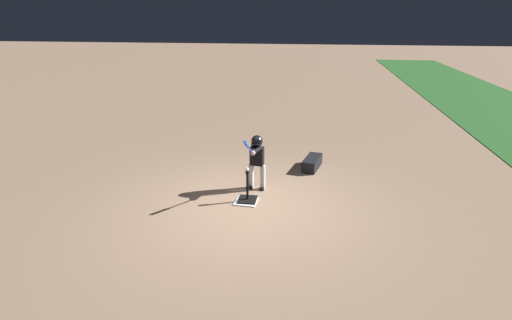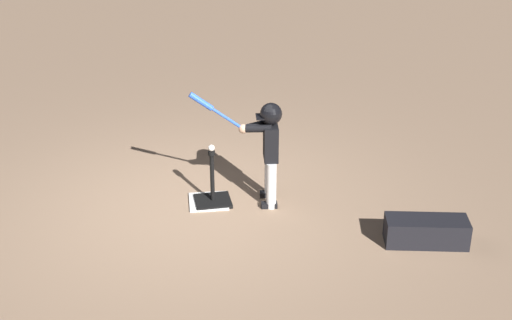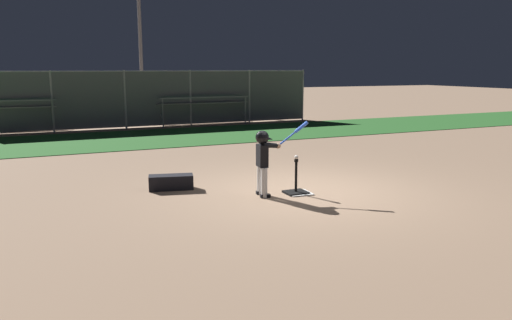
{
  "view_description": "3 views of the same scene",
  "coord_description": "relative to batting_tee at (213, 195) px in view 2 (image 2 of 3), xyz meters",
  "views": [
    {
      "loc": [
        6.99,
        1.14,
        3.59
      ],
      "look_at": [
        -0.84,
        0.01,
        0.68
      ],
      "focal_mm": 28.0,
      "sensor_mm": 36.0,
      "label": 1
    },
    {
      "loc": [
        0.63,
        7.03,
        3.92
      ],
      "look_at": [
        -0.7,
        0.24,
        0.65
      ],
      "focal_mm": 50.0,
      "sensor_mm": 36.0,
      "label": 2
    },
    {
      "loc": [
        -4.65,
        -8.0,
        2.3
      ],
      "look_at": [
        -0.97,
        0.14,
        0.65
      ],
      "focal_mm": 35.0,
      "sensor_mm": 36.0,
      "label": 3
    }
  ],
  "objects": [
    {
      "name": "ground_plane",
      "position": [
        0.26,
        0.08,
        -0.1
      ],
      "size": [
        90.0,
        90.0,
        0.0
      ],
      "primitive_type": "plane",
      "color": "#93755B"
    },
    {
      "name": "home_plate",
      "position": [
        0.05,
        -0.02,
        -0.09
      ],
      "size": [
        0.47,
        0.47,
        0.02
      ],
      "primitive_type": "cube",
      "rotation": [
        0.0,
        0.0,
        -0.07
      ],
      "color": "white",
      "rests_on": "ground_plane"
    },
    {
      "name": "batting_tee",
      "position": [
        0.0,
        0.0,
        0.0
      ],
      "size": [
        0.4,
        0.36,
        0.65
      ],
      "color": "black",
      "rests_on": "ground_plane"
    },
    {
      "name": "batter_child",
      "position": [
        -0.61,
        0.1,
        0.67
      ],
      "size": [
        1.0,
        0.39,
        1.35
      ],
      "color": "silver",
      "rests_on": "ground_plane"
    },
    {
      "name": "baseball",
      "position": [
        0.0,
        0.0,
        0.59
      ],
      "size": [
        0.07,
        0.07,
        0.07
      ],
      "primitive_type": "sphere",
      "color": "white",
      "rests_on": "batting_tee"
    },
    {
      "name": "equipment_bag",
      "position": [
        -2.03,
        1.28,
        0.04
      ],
      "size": [
        0.89,
        0.51,
        0.28
      ],
      "primitive_type": "cube",
      "rotation": [
        0.0,
        0.0,
        -0.24
      ],
      "color": "black",
      "rests_on": "ground_plane"
    }
  ]
}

